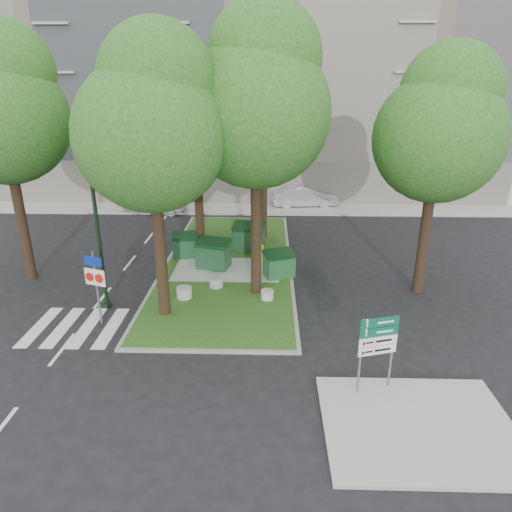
{
  "coord_description": "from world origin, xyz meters",
  "views": [
    {
      "loc": [
        2.49,
        -13.22,
        8.5
      ],
      "look_at": [
        2.01,
        3.89,
        2.0
      ],
      "focal_mm": 32.0,
      "sensor_mm": 36.0,
      "label": 1
    }
  ],
  "objects_px": {
    "car_silver": "(304,196)",
    "tree_street_right": "(441,125)",
    "litter_bin": "(260,253)",
    "dumpster_a": "(186,245)",
    "tree_median_near_right": "(259,98)",
    "dumpster_d": "(279,264)",
    "tree_median_far": "(266,87)",
    "bollard_left": "(184,293)",
    "tree_street_left": "(3,105)",
    "tree_median_near_left": "(153,121)",
    "dumpster_b": "(213,254)",
    "bollard_mid": "(216,282)",
    "bollard_right": "(267,295)",
    "car_white": "(155,202)",
    "street_lamp": "(97,221)",
    "dumpster_c": "(249,237)",
    "directional_sign": "(377,342)",
    "traffic_sign_pole": "(96,278)",
    "tree_median_mid": "(197,118)"
  },
  "relations": [
    {
      "from": "dumpster_a",
      "to": "litter_bin",
      "type": "bearing_deg",
      "value": -12.47
    },
    {
      "from": "tree_median_mid",
      "to": "litter_bin",
      "type": "height_order",
      "value": "tree_median_mid"
    },
    {
      "from": "dumpster_a",
      "to": "litter_bin",
      "type": "distance_m",
      "value": 3.83
    },
    {
      "from": "dumpster_c",
      "to": "car_silver",
      "type": "distance_m",
      "value": 10.47
    },
    {
      "from": "tree_street_right",
      "to": "dumpster_c",
      "type": "bearing_deg",
      "value": 148.76
    },
    {
      "from": "tree_median_far",
      "to": "bollard_left",
      "type": "distance_m",
      "value": 11.89
    },
    {
      "from": "tree_median_far",
      "to": "traffic_sign_pole",
      "type": "relative_size",
      "value": 4.15
    },
    {
      "from": "tree_median_near_left",
      "to": "tree_median_mid",
      "type": "distance_m",
      "value": 6.53
    },
    {
      "from": "tree_median_far",
      "to": "car_white",
      "type": "bearing_deg",
      "value": 144.73
    },
    {
      "from": "car_silver",
      "to": "bollard_mid",
      "type": "bearing_deg",
      "value": 154.37
    },
    {
      "from": "dumpster_d",
      "to": "car_silver",
      "type": "bearing_deg",
      "value": 59.59
    },
    {
      "from": "tree_street_right",
      "to": "street_lamp",
      "type": "bearing_deg",
      "value": -171.68
    },
    {
      "from": "traffic_sign_pole",
      "to": "tree_median_far",
      "type": "bearing_deg",
      "value": 78.27
    },
    {
      "from": "tree_street_left",
      "to": "street_lamp",
      "type": "relative_size",
      "value": 1.9
    },
    {
      "from": "bollard_left",
      "to": "dumpster_d",
      "type": "bearing_deg",
      "value": 31.03
    },
    {
      "from": "tree_median_far",
      "to": "bollard_right",
      "type": "distance_m",
      "value": 11.47
    },
    {
      "from": "car_silver",
      "to": "dumpster_a",
      "type": "bearing_deg",
      "value": 140.61
    },
    {
      "from": "tree_median_near_right",
      "to": "litter_bin",
      "type": "bearing_deg",
      "value": 90.15
    },
    {
      "from": "directional_sign",
      "to": "car_white",
      "type": "distance_m",
      "value": 22.42
    },
    {
      "from": "tree_median_near_right",
      "to": "directional_sign",
      "type": "relative_size",
      "value": 4.9
    },
    {
      "from": "tree_median_far",
      "to": "bollard_mid",
      "type": "distance_m",
      "value": 10.86
    },
    {
      "from": "dumpster_d",
      "to": "street_lamp",
      "type": "xyz_separation_m",
      "value": [
        -6.99,
        -3.11,
        2.93
      ]
    },
    {
      "from": "tree_median_near_right",
      "to": "dumpster_d",
      "type": "distance_m",
      "value": 7.52
    },
    {
      "from": "directional_sign",
      "to": "car_silver",
      "type": "height_order",
      "value": "directional_sign"
    },
    {
      "from": "tree_median_far",
      "to": "street_lamp",
      "type": "xyz_separation_m",
      "value": [
        -6.28,
        -8.91,
        -4.67
      ]
    },
    {
      "from": "tree_median_far",
      "to": "traffic_sign_pole",
      "type": "xyz_separation_m",
      "value": [
        -6.07,
        -10.21,
        -6.48
      ]
    },
    {
      "from": "dumpster_b",
      "to": "bollard_mid",
      "type": "height_order",
      "value": "dumpster_b"
    },
    {
      "from": "car_silver",
      "to": "litter_bin",
      "type": "bearing_deg",
      "value": 157.71
    },
    {
      "from": "tree_street_left",
      "to": "litter_bin",
      "type": "xyz_separation_m",
      "value": [
        10.49,
        2.32,
        -7.18
      ]
    },
    {
      "from": "dumpster_a",
      "to": "traffic_sign_pole",
      "type": "relative_size",
      "value": 0.51
    },
    {
      "from": "dumpster_a",
      "to": "tree_median_near_right",
      "type": "bearing_deg",
      "value": -55.03
    },
    {
      "from": "tree_median_near_left",
      "to": "litter_bin",
      "type": "distance_m",
      "value": 9.64
    },
    {
      "from": "tree_street_right",
      "to": "dumpster_a",
      "type": "height_order",
      "value": "tree_street_right"
    },
    {
      "from": "tree_street_left",
      "to": "tree_street_right",
      "type": "xyz_separation_m",
      "value": [
        17.5,
        -1.0,
        -0.67
      ]
    },
    {
      "from": "tree_median_far",
      "to": "tree_street_left",
      "type": "relative_size",
      "value": 1.08
    },
    {
      "from": "tree_street_right",
      "to": "dumpster_d",
      "type": "xyz_separation_m",
      "value": [
        -6.09,
        1.2,
        -6.27
      ]
    },
    {
      "from": "tree_median_near_left",
      "to": "street_lamp",
      "type": "xyz_separation_m",
      "value": [
        -2.58,
        0.59,
        -3.67
      ]
    },
    {
      "from": "tree_median_near_right",
      "to": "tree_median_mid",
      "type": "bearing_deg",
      "value": 123.69
    },
    {
      "from": "dumpster_b",
      "to": "litter_bin",
      "type": "distance_m",
      "value": 2.51
    },
    {
      "from": "car_white",
      "to": "street_lamp",
      "type": "bearing_deg",
      "value": -166.64
    },
    {
      "from": "bollard_right",
      "to": "car_white",
      "type": "bearing_deg",
      "value": 120.02
    },
    {
      "from": "bollard_right",
      "to": "car_silver",
      "type": "bearing_deg",
      "value": 80.47
    },
    {
      "from": "car_silver",
      "to": "tree_street_right",
      "type": "bearing_deg",
      "value": -171.64
    },
    {
      "from": "tree_median_near_right",
      "to": "tree_median_mid",
      "type": "relative_size",
      "value": 1.15
    },
    {
      "from": "tree_median_mid",
      "to": "traffic_sign_pole",
      "type": "xyz_separation_m",
      "value": [
        -2.87,
        -7.21,
        -5.14
      ]
    },
    {
      "from": "tree_street_right",
      "to": "dumpster_a",
      "type": "distance_m",
      "value": 13.02
    },
    {
      "from": "tree_street_left",
      "to": "dumpster_b",
      "type": "xyz_separation_m",
      "value": [
        8.28,
        1.18,
        -6.85
      ]
    },
    {
      "from": "tree_median_far",
      "to": "directional_sign",
      "type": "xyz_separation_m",
      "value": [
        3.31,
        -14.06,
        -6.65
      ]
    },
    {
      "from": "bollard_right",
      "to": "bollard_mid",
      "type": "height_order",
      "value": "bollard_mid"
    },
    {
      "from": "dumpster_c",
      "to": "bollard_mid",
      "type": "height_order",
      "value": "dumpster_c"
    }
  ]
}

